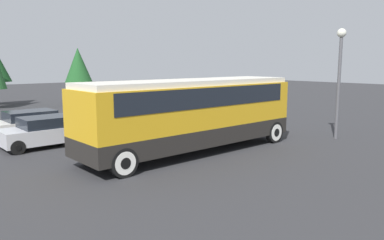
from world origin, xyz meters
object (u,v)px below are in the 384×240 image
tour_bus (194,109)px  parked_car_mid (33,122)px  lamp_post (340,67)px  parked_car_near (177,111)px  parked_car_far (51,131)px

tour_bus → parked_car_mid: tour_bus is taller
parked_car_mid → lamp_post: size_ratio=0.85×
parked_car_near → parked_car_far: bearing=-168.1°
parked_car_near → parked_car_mid: parked_car_near is taller
tour_bus → parked_car_mid: size_ratio=2.20×
parked_car_far → lamp_post: 14.27m
lamp_post → parked_car_far: bearing=145.0°
tour_bus → parked_car_far: (-4.12, 5.35, -1.19)m
parked_car_mid → parked_car_far: (-0.33, -3.34, 0.04)m
tour_bus → lamp_post: (7.33, -2.65, 1.74)m
parked_car_mid → lamp_post: 16.16m
lamp_post → tour_bus: bearing=160.1°
parked_car_near → parked_car_far: parked_car_far is taller
parked_car_near → lamp_post: lamp_post is taller
tour_bus → parked_car_near: (4.97, 7.26, -1.18)m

